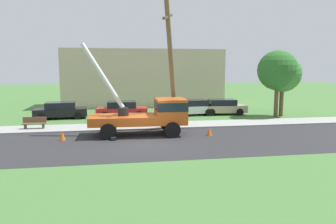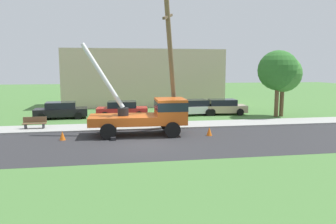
% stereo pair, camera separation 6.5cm
% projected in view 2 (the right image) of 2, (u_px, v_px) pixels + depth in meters
% --- Properties ---
extents(ground_plane, '(120.00, 120.00, 0.00)m').
position_uv_depth(ground_plane, '(133.00, 114.00, 30.78)').
color(ground_plane, '#477538').
extents(road_asphalt, '(80.00, 7.90, 0.01)m').
position_uv_depth(road_asphalt, '(146.00, 143.00, 19.06)').
color(road_asphalt, '#2B2B2D').
rests_on(road_asphalt, ground).
extents(sidewalk_strip, '(80.00, 2.72, 0.10)m').
position_uv_depth(sidewalk_strip, '(139.00, 126.00, 24.24)').
color(sidewalk_strip, '#9E9E99').
rests_on(sidewalk_strip, ground).
extents(utility_truck, '(6.76, 3.21, 5.98)m').
position_uv_depth(utility_truck, '(151.00, 113.00, 21.24)').
color(utility_truck, '#C65119').
rests_on(utility_truck, ground).
extents(leaning_utility_pole, '(1.61, 2.86, 8.78)m').
position_uv_depth(leaning_utility_pole, '(171.00, 66.00, 22.37)').
color(leaning_utility_pole, brown).
rests_on(leaning_utility_pole, ground).
extents(traffic_cone_ahead, '(0.36, 0.36, 0.56)m').
position_uv_depth(traffic_cone_ahead, '(209.00, 131.00, 21.01)').
color(traffic_cone_ahead, orange).
rests_on(traffic_cone_ahead, ground).
extents(traffic_cone_behind, '(0.36, 0.36, 0.56)m').
position_uv_depth(traffic_cone_behind, '(62.00, 136.00, 19.72)').
color(traffic_cone_behind, orange).
rests_on(traffic_cone_behind, ground).
extents(traffic_cone_curbside, '(0.36, 0.36, 0.56)m').
position_uv_depth(traffic_cone_curbside, '(172.00, 127.00, 22.67)').
color(traffic_cone_curbside, orange).
rests_on(traffic_cone_curbside, ground).
extents(parked_sedan_black, '(4.52, 2.23, 1.42)m').
position_uv_depth(parked_sedan_black, '(61.00, 110.00, 28.10)').
color(parked_sedan_black, black).
rests_on(parked_sedan_black, ground).
extents(parked_sedan_red, '(4.49, 2.17, 1.42)m').
position_uv_depth(parked_sedan_red, '(122.00, 109.00, 28.70)').
color(parked_sedan_red, '#B21E1E').
rests_on(parked_sedan_red, ground).
extents(parked_sedan_white, '(4.55, 2.29, 1.42)m').
position_uv_depth(parked_sedan_white, '(194.00, 107.00, 30.10)').
color(parked_sedan_white, silver).
rests_on(parked_sedan_white, ground).
extents(parked_sedan_tan, '(4.54, 2.26, 1.42)m').
position_uv_depth(parked_sedan_tan, '(222.00, 107.00, 30.53)').
color(parked_sedan_tan, tan).
rests_on(parked_sedan_tan, ground).
extents(park_bench, '(1.60, 0.45, 0.90)m').
position_uv_depth(park_bench, '(35.00, 123.00, 23.02)').
color(park_bench, brown).
rests_on(park_bench, ground).
extents(roadside_tree_near, '(3.27, 3.27, 5.47)m').
position_uv_depth(roadside_tree_near, '(283.00, 74.00, 28.94)').
color(roadside_tree_near, brown).
rests_on(roadside_tree_near, ground).
extents(roadside_tree_far, '(3.52, 3.52, 5.89)m').
position_uv_depth(roadside_tree_far, '(278.00, 71.00, 28.72)').
color(roadside_tree_far, brown).
rests_on(roadside_tree_far, ground).
extents(lowrise_building_backdrop, '(18.00, 6.00, 6.40)m').
position_uv_depth(lowrise_building_backdrop, '(144.00, 78.00, 38.24)').
color(lowrise_building_backdrop, '#C6B293').
rests_on(lowrise_building_backdrop, ground).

